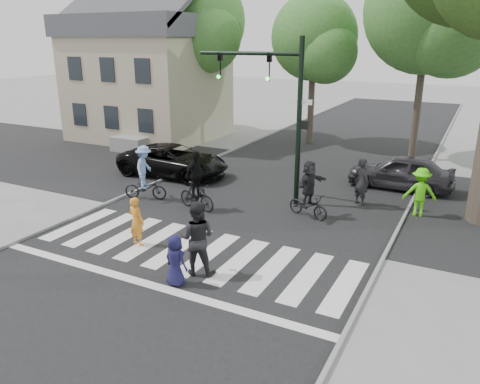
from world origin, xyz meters
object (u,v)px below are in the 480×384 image
at_px(cyclist_mid, 196,186).
at_px(car_grey, 401,172).
at_px(traffic_signal, 278,98).
at_px(pedestrian_child, 175,260).
at_px(car_suv, 173,161).
at_px(cyclist_right, 309,192).
at_px(pedestrian_woman, 136,221).
at_px(pedestrian_adult, 197,238).
at_px(cyclist_left, 145,176).

height_order(cyclist_mid, car_grey, cyclist_mid).
xyz_separation_m(traffic_signal, pedestrian_child, (0.33, -7.06, -3.23)).
relative_size(car_suv, car_grey, 1.20).
bearing_deg(traffic_signal, pedestrian_child, -87.29).
distance_m(cyclist_mid, cyclist_right, 4.00).
height_order(pedestrian_woman, pedestrian_child, pedestrian_woman).
height_order(pedestrian_adult, car_suv, pedestrian_adult).
bearing_deg(cyclist_right, pedestrian_adult, -102.73).
distance_m(car_suv, car_grey, 9.77).
xyz_separation_m(pedestrian_child, cyclist_mid, (-2.48, 4.87, 0.22)).
bearing_deg(cyclist_mid, pedestrian_adult, -57.29).
distance_m(cyclist_mid, car_grey, 8.52).
distance_m(pedestrian_child, car_grey, 11.42).
bearing_deg(car_grey, pedestrian_woman, -30.70).
relative_size(cyclist_mid, car_suv, 0.43).
height_order(cyclist_mid, cyclist_right, cyclist_mid).
relative_size(pedestrian_woman, cyclist_mid, 0.70).
distance_m(cyclist_left, cyclist_right, 6.30).
distance_m(pedestrian_woman, cyclist_mid, 3.43).
bearing_deg(pedestrian_child, cyclist_left, -36.55).
xyz_separation_m(cyclist_right, car_suv, (-7.12, 2.11, -0.20)).
relative_size(traffic_signal, cyclist_mid, 2.77).
bearing_deg(car_suv, pedestrian_child, -147.11).
bearing_deg(pedestrian_woman, cyclist_mid, -80.95).
distance_m(traffic_signal, car_grey, 6.33).
xyz_separation_m(traffic_signal, car_suv, (-5.44, 1.06, -3.20)).
distance_m(pedestrian_adult, car_suv, 9.46).
bearing_deg(cyclist_right, pedestrian_child, -102.68).
height_order(pedestrian_adult, cyclist_mid, cyclist_mid).
height_order(traffic_signal, pedestrian_adult, traffic_signal).
height_order(traffic_signal, cyclist_left, traffic_signal).
distance_m(pedestrian_woman, pedestrian_child, 2.79).
xyz_separation_m(cyclist_mid, car_suv, (-3.30, 3.25, -0.19)).
distance_m(traffic_signal, pedestrian_child, 7.77).
xyz_separation_m(pedestrian_woman, cyclist_left, (-2.47, 3.52, 0.15)).
xyz_separation_m(pedestrian_child, car_grey, (3.61, 10.83, 0.04)).
relative_size(pedestrian_woman, pedestrian_adult, 0.75).
bearing_deg(cyclist_left, traffic_signal, 24.87).
bearing_deg(pedestrian_adult, cyclist_left, -57.92).
bearing_deg(cyclist_right, pedestrian_woman, -129.33).
bearing_deg(car_grey, cyclist_right, -23.22).
relative_size(pedestrian_woman, car_suv, 0.30).
bearing_deg(cyclist_left, pedestrian_adult, -39.92).
bearing_deg(car_grey, car_suv, -71.97).
distance_m(pedestrian_woman, cyclist_left, 4.30).
distance_m(pedestrian_woman, car_suv, 7.48).
bearing_deg(cyclist_right, cyclist_left, -170.38).
height_order(pedestrian_child, pedestrian_adult, pedestrian_adult).
xyz_separation_m(pedestrian_woman, pedestrian_adult, (2.56, -0.68, 0.25)).
relative_size(cyclist_left, car_grey, 0.50).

